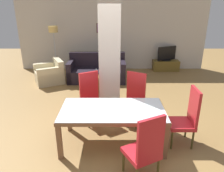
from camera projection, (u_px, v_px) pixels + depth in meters
ground_plane at (112, 142)px, 4.20m from camera, size 18.00×18.00×0.00m
back_wall at (112, 35)px, 8.38m from camera, size 7.20×0.09×2.70m
divider_pillar at (109, 57)px, 5.01m from camera, size 0.48×0.36×2.70m
dining_table at (112, 115)px, 3.99m from camera, size 1.89×0.99×0.72m
dining_chair_head_right at (186, 116)px, 4.00m from camera, size 0.46×0.46×1.11m
dining_chair_far_right at (133, 97)px, 4.80m from camera, size 0.62×0.62×1.11m
dining_chair_near_right at (145, 148)px, 3.14m from camera, size 0.62×0.62×1.11m
dining_chair_far_left at (91, 97)px, 4.82m from camera, size 0.62×0.62×1.11m
sofa at (96, 72)px, 7.43m from camera, size 1.91×0.89×0.91m
armchair at (50, 75)px, 7.25m from camera, size 1.13×1.13×0.76m
coffee_table at (91, 84)px, 6.58m from camera, size 0.58×0.51×0.43m
bottle at (96, 75)px, 6.36m from camera, size 0.07×0.07×0.29m
tv_stand at (165, 65)px, 8.54m from camera, size 1.00×0.40×0.40m
tv_screen at (166, 54)px, 8.37m from camera, size 0.75×0.38×0.55m
floor_lamp at (53, 34)px, 7.79m from camera, size 0.32×0.32×1.74m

